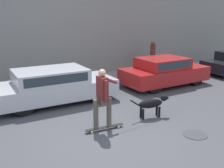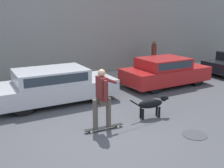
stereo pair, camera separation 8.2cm
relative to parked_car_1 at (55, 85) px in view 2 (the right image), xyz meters
The scene contains 9 objects.
ground_plane 3.38m from the parked_car_1, 83.28° to the right, with size 36.00×36.00×0.00m, color #47474C.
back_wall 4.12m from the parked_car_1, 83.65° to the left, with size 32.00×0.30×5.54m.
sidewalk_curb 2.26m from the parked_car_1, 79.76° to the left, with size 30.00×2.35×0.11m.
parked_car_1 is the anchor object (origin of this frame).
parked_car_2 4.98m from the parked_car_1, ahead, with size 3.97×1.91×1.25m.
dog 3.59m from the parked_car_1, 51.37° to the right, with size 1.30×0.38×0.68m.
skateboarder 3.01m from the parked_car_1, 80.44° to the right, with size 2.68×0.57×1.73m.
pedestrian_with_bag 6.39m from the parked_car_1, 20.41° to the left, with size 0.48×0.68×1.65m.
manhole_cover 5.08m from the parked_car_1, 59.84° to the right, with size 0.65×0.65×0.01m.
Camera 2 is at (-2.75, -5.69, 3.14)m, focal length 42.00 mm.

